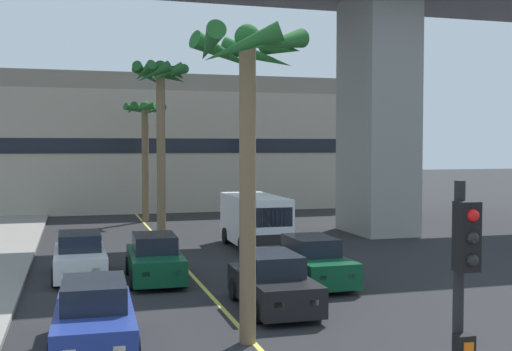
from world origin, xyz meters
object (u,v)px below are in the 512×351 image
(car_queue_second, at_px, (273,283))
(car_queue_front, at_px, (80,257))
(car_queue_fourth, at_px, (155,259))
(palm_tree_mid_median, at_px, (160,98))
(car_queue_fifth, at_px, (312,262))
(car_queue_third, at_px, (94,319))
(traffic_light_median_near, at_px, (462,316))
(palm_tree_far_median, at_px, (248,93))
(palm_tree_near_median, at_px, (145,130))
(delivery_van, at_px, (255,220))

(car_queue_second, bearing_deg, car_queue_front, 131.35)
(car_queue_fourth, distance_m, palm_tree_mid_median, 9.44)
(car_queue_fifth, height_order, palm_tree_mid_median, palm_tree_mid_median)
(car_queue_second, distance_m, car_queue_third, 5.50)
(traffic_light_median_near, relative_size, palm_tree_far_median, 0.57)
(palm_tree_far_median, bearing_deg, palm_tree_near_median, 89.33)
(car_queue_second, relative_size, car_queue_fourth, 0.99)
(palm_tree_far_median, bearing_deg, car_queue_second, 62.31)
(car_queue_second, height_order, delivery_van, delivery_van)
(car_queue_fifth, relative_size, palm_tree_mid_median, 0.49)
(car_queue_fifth, bearing_deg, delivery_van, 88.57)
(car_queue_third, height_order, traffic_light_median_near, traffic_light_median_near)
(car_queue_front, bearing_deg, palm_tree_far_median, -66.88)
(car_queue_fifth, bearing_deg, palm_tree_far_median, -123.71)
(car_queue_front, relative_size, delivery_van, 0.78)
(car_queue_third, relative_size, palm_tree_mid_median, 0.49)
(palm_tree_far_median, bearing_deg, car_queue_third, 173.58)
(car_queue_fifth, bearing_deg, car_queue_third, -144.29)
(car_queue_second, xyz_separation_m, car_queue_fifth, (2.23, 2.75, 0.00))
(car_queue_fourth, bearing_deg, car_queue_front, 154.52)
(car_queue_second, xyz_separation_m, delivery_van, (2.42, 10.39, 0.57))
(car_queue_fifth, relative_size, palm_tree_near_median, 0.57)
(car_queue_second, xyz_separation_m, palm_tree_mid_median, (-1.55, 11.91, 5.99))
(car_queue_front, relative_size, car_queue_fourth, 0.99)
(car_queue_front, relative_size, palm_tree_near_median, 0.57)
(traffic_light_median_near, bearing_deg, car_queue_third, 113.37)
(palm_tree_far_median, bearing_deg, delivery_van, 73.56)
(car_queue_third, xyz_separation_m, delivery_van, (7.37, 12.80, 0.57))
(delivery_van, height_order, traffic_light_median_near, traffic_light_median_near)
(delivery_van, xyz_separation_m, palm_tree_near_median, (-3.60, 11.50, 4.27))
(car_queue_second, height_order, palm_tree_near_median, palm_tree_near_median)
(traffic_light_median_near, bearing_deg, car_queue_second, 83.43)
(palm_tree_near_median, bearing_deg, car_queue_front, -104.01)
(car_queue_fifth, distance_m, palm_tree_near_median, 20.03)
(car_queue_fourth, distance_m, delivery_van, 7.69)
(car_queue_front, xyz_separation_m, car_queue_third, (0.23, -8.29, 0.00))
(traffic_light_median_near, distance_m, palm_tree_near_median, 32.94)
(car_queue_fourth, relative_size, palm_tree_mid_median, 0.49)
(traffic_light_median_near, relative_size, palm_tree_mid_median, 0.50)
(traffic_light_median_near, bearing_deg, delivery_van, 80.20)
(traffic_light_median_near, xyz_separation_m, palm_tree_far_median, (-0.21, 8.13, 3.07))
(car_queue_fourth, xyz_separation_m, traffic_light_median_near, (1.47, -15.64, 1.99))
(car_queue_second, bearing_deg, traffic_light_median_near, -96.57)
(delivery_van, relative_size, palm_tree_near_median, 0.72)
(car_queue_fifth, xyz_separation_m, palm_tree_near_median, (-3.41, 19.14, 4.83))
(car_queue_third, bearing_deg, traffic_light_median_near, -66.63)
(car_queue_fifth, height_order, palm_tree_far_median, palm_tree_far_median)
(car_queue_third, bearing_deg, car_queue_fourth, 72.70)
(car_queue_fifth, distance_m, palm_tree_mid_median, 11.59)
(traffic_light_median_near, xyz_separation_m, palm_tree_mid_median, (-0.29, 22.84, 4.00))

